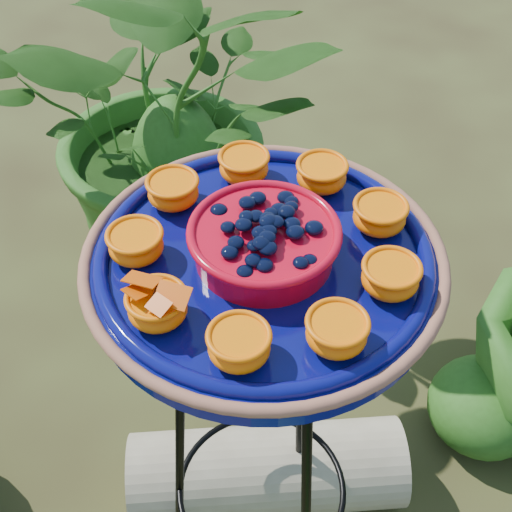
% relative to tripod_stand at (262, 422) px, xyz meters
% --- Properties ---
extents(tripod_stand, '(0.35, 0.37, 0.92)m').
position_rel_tripod_stand_xyz_m(tripod_stand, '(0.00, 0.00, 0.00)').
color(tripod_stand, black).
rests_on(tripod_stand, ground).
extents(feeder_dish, '(0.49, 0.49, 0.11)m').
position_rel_tripod_stand_xyz_m(feeder_dish, '(-0.00, -0.00, 0.40)').
color(feeder_dish, '#070A59').
rests_on(feeder_dish, tripod_stand).
extents(driftwood_log, '(0.62, 0.55, 0.21)m').
position_rel_tripod_stand_xyz_m(driftwood_log, '(-0.07, 0.13, -0.45)').
color(driftwood_log, tan).
rests_on(driftwood_log, ground).
extents(shrub_back_left, '(1.15, 1.10, 1.00)m').
position_rel_tripod_stand_xyz_m(shrub_back_left, '(-0.76, 0.71, -0.06)').
color(shrub_back_left, '#244F15').
rests_on(shrub_back_left, ground).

